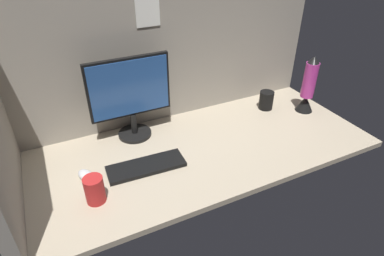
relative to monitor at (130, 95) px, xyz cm
name	(u,v)px	position (x,y,z in cm)	size (l,w,h in cm)	color
ground_plane	(199,148)	(27.35, -25.14, -26.09)	(180.00, 80.00, 3.00)	tan
cubicle_wall_back	(169,53)	(27.34, 12.36, 13.76)	(180.00, 5.50, 76.63)	gray
monitor	(130,95)	(0.00, 0.00, 0.00)	(42.91, 18.00, 44.34)	black
keyboard	(146,166)	(-3.79, -30.26, -23.59)	(37.00, 13.00, 2.00)	black
mouse	(86,176)	(-31.05, -25.57, -22.89)	(5.60, 9.60, 3.40)	silver
mug_black_travel	(266,100)	(83.06, -7.49, -18.92)	(8.71, 8.71, 11.33)	black
mug_red_plastic	(95,190)	(-29.77, -41.41, -18.50)	(8.23, 8.23, 12.17)	red
lava_lamp	(308,89)	(103.09, -19.95, -9.93)	(10.68, 10.68, 34.95)	black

